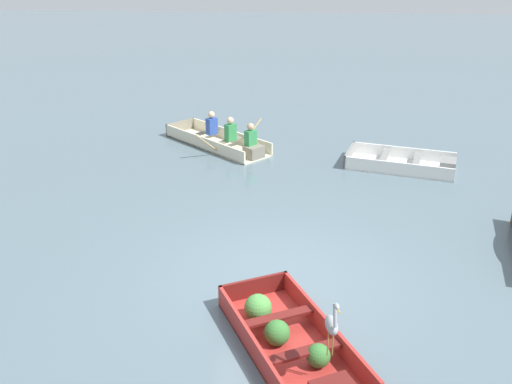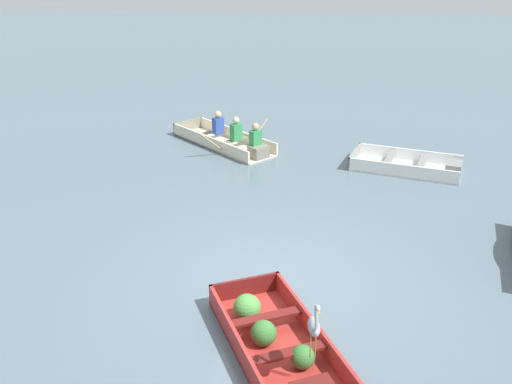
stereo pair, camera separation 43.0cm
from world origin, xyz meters
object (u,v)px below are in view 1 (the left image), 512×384
object	(u,v)px
dinghy_red_foreground	(289,341)
skiff_white_near_moored	(406,164)
heron_on_dinghy	(332,324)
rowboat_cream_with_crew	(222,140)

from	to	relation	value
dinghy_red_foreground	skiff_white_near_moored	bearing A→B (deg)	69.43
dinghy_red_foreground	heron_on_dinghy	bearing A→B (deg)	-50.90
rowboat_cream_with_crew	skiff_white_near_moored	bearing A→B (deg)	-14.13
dinghy_red_foreground	skiff_white_near_moored	xyz separation A→B (m)	(2.62, 6.97, -0.04)
dinghy_red_foreground	skiff_white_near_moored	size ratio (longest dim) A/B	1.03
rowboat_cream_with_crew	heron_on_dinghy	xyz separation A→B (m)	(2.48, -8.74, 0.69)
rowboat_cream_with_crew	dinghy_red_foreground	bearing A→B (deg)	-76.29
dinghy_red_foreground	rowboat_cream_with_crew	bearing A→B (deg)	103.71
dinghy_red_foreground	heron_on_dinghy	world-z (taller)	heron_on_dinghy
skiff_white_near_moored	dinghy_red_foreground	bearing A→B (deg)	-110.57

